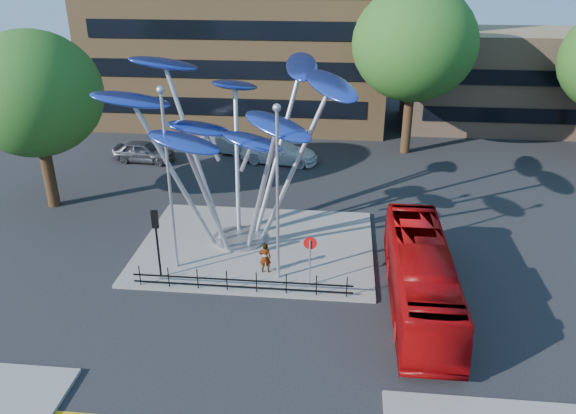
# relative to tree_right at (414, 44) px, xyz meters

# --- Properties ---
(ground) EXTENTS (120.00, 120.00, 0.00)m
(ground) POSITION_rel_tree_right_xyz_m (-8.00, -22.00, -8.04)
(ground) COLOR black
(ground) RESTS_ON ground
(traffic_island) EXTENTS (12.00, 9.00, 0.15)m
(traffic_island) POSITION_rel_tree_right_xyz_m (-9.00, -16.00, -7.96)
(traffic_island) COLOR slate
(traffic_island) RESTS_ON ground
(low_building_near) EXTENTS (15.00, 8.00, 8.00)m
(low_building_near) POSITION_rel_tree_right_xyz_m (8.00, 8.00, -4.04)
(low_building_near) COLOR #9C785C
(low_building_near) RESTS_ON ground
(tree_right) EXTENTS (8.80, 8.80, 12.11)m
(tree_right) POSITION_rel_tree_right_xyz_m (0.00, 0.00, 0.00)
(tree_right) COLOR black
(tree_right) RESTS_ON ground
(tree_left) EXTENTS (7.60, 7.60, 10.32)m
(tree_left) POSITION_rel_tree_right_xyz_m (-22.00, -12.00, -1.24)
(tree_left) COLOR black
(tree_left) RESTS_ON ground
(leaf_sculpture) EXTENTS (12.72, 9.54, 9.51)m
(leaf_sculpture) POSITION_rel_tree_right_xyz_m (-10.07, -15.32, -1.16)
(leaf_sculpture) COLOR #9EA0A5
(leaf_sculpture) RESTS_ON traffic_island
(street_lamp_left) EXTENTS (0.36, 0.36, 8.80)m
(street_lamp_left) POSITION_rel_tree_right_xyz_m (-12.50, -18.50, -2.68)
(street_lamp_left) COLOR #9EA0A5
(street_lamp_left) RESTS_ON traffic_island
(street_lamp_right) EXTENTS (0.36, 0.36, 8.30)m
(street_lamp_right) POSITION_rel_tree_right_xyz_m (-7.50, -19.00, -2.94)
(street_lamp_right) COLOR #9EA0A5
(street_lamp_right) RESTS_ON traffic_island
(traffic_light_island) EXTENTS (0.28, 0.18, 3.42)m
(traffic_light_island) POSITION_rel_tree_right_xyz_m (-13.00, -19.50, -5.42)
(traffic_light_island) COLOR black
(traffic_light_island) RESTS_ON traffic_island
(no_entry_sign_island) EXTENTS (0.60, 0.10, 2.45)m
(no_entry_sign_island) POSITION_rel_tree_right_xyz_m (-6.00, -19.48, -6.22)
(no_entry_sign_island) COLOR #9EA0A5
(no_entry_sign_island) RESTS_ON traffic_island
(pedestrian_railing_front) EXTENTS (10.00, 0.06, 1.00)m
(pedestrian_railing_front) POSITION_rel_tree_right_xyz_m (-9.00, -20.30, -7.48)
(pedestrian_railing_front) COLOR black
(pedestrian_railing_front) RESTS_ON traffic_island
(red_bus) EXTENTS (2.41, 10.26, 2.86)m
(red_bus) POSITION_rel_tree_right_xyz_m (-1.20, -20.34, -6.61)
(red_bus) COLOR #9B0709
(red_bus) RESTS_ON ground
(pedestrian) EXTENTS (0.60, 0.42, 1.56)m
(pedestrian) POSITION_rel_tree_right_xyz_m (-8.17, -18.59, -7.11)
(pedestrian) COLOR gray
(pedestrian) RESTS_ON traffic_island
(parked_car_left) EXTENTS (4.62, 2.20, 1.52)m
(parked_car_left) POSITION_rel_tree_right_xyz_m (-19.10, -4.00, -7.27)
(parked_car_left) COLOR #44464C
(parked_car_left) RESTS_ON ground
(parked_car_mid) EXTENTS (4.76, 2.29, 1.50)m
(parked_car_mid) POSITION_rel_tree_right_xyz_m (-13.80, -1.48, -7.28)
(parked_car_mid) COLOR #96989D
(parked_car_mid) RESTS_ON ground
(parked_car_right) EXTENTS (5.84, 3.03, 1.62)m
(parked_car_right) POSITION_rel_tree_right_xyz_m (-9.30, -3.14, -7.23)
(parked_car_right) COLOR silver
(parked_car_right) RESTS_ON ground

